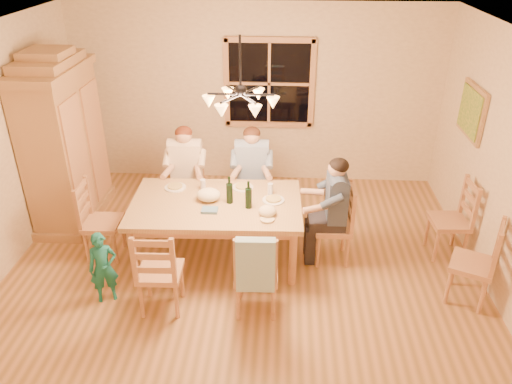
# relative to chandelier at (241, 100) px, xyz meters

# --- Properties ---
(floor) EXTENTS (5.50, 5.50, 0.00)m
(floor) POSITION_rel_chandelier_xyz_m (0.00, 0.00, -2.08)
(floor) COLOR olive
(floor) RESTS_ON ground
(ceiling) EXTENTS (5.50, 5.00, 0.02)m
(ceiling) POSITION_rel_chandelier_xyz_m (0.00, 0.00, 0.62)
(ceiling) COLOR white
(ceiling) RESTS_ON wall_back
(wall_back) EXTENTS (5.50, 0.02, 2.70)m
(wall_back) POSITION_rel_chandelier_xyz_m (0.00, 2.50, -0.73)
(wall_back) COLOR #CAB18E
(wall_back) RESTS_ON floor
(wall_right) EXTENTS (0.02, 5.00, 2.70)m
(wall_right) POSITION_rel_chandelier_xyz_m (2.75, 0.00, -0.73)
(wall_right) COLOR #CAB18E
(wall_right) RESTS_ON floor
(window) EXTENTS (1.30, 0.06, 1.30)m
(window) POSITION_rel_chandelier_xyz_m (0.20, 2.47, -0.53)
(window) COLOR black
(window) RESTS_ON wall_back
(painting) EXTENTS (0.06, 0.78, 0.64)m
(painting) POSITION_rel_chandelier_xyz_m (2.71, 1.20, -0.48)
(painting) COLOR #986642
(painting) RESTS_ON wall_right
(chandelier) EXTENTS (0.77, 0.68, 0.71)m
(chandelier) POSITION_rel_chandelier_xyz_m (0.00, 0.00, 0.00)
(chandelier) COLOR black
(chandelier) RESTS_ON ceiling
(armoire) EXTENTS (0.66, 1.40, 2.30)m
(armoire) POSITION_rel_chandelier_xyz_m (-2.42, 1.11, -1.02)
(armoire) COLOR #986642
(armoire) RESTS_ON floor
(dining_table) EXTENTS (2.01, 1.27, 0.76)m
(dining_table) POSITION_rel_chandelier_xyz_m (-0.33, 0.25, -1.41)
(dining_table) COLOR #AB804C
(dining_table) RESTS_ON floor
(chair_far_left) EXTENTS (0.45, 0.43, 0.99)m
(chair_far_left) POSITION_rel_chandelier_xyz_m (-0.85, 1.17, -1.77)
(chair_far_left) COLOR tan
(chair_far_left) RESTS_ON floor
(chair_far_right) EXTENTS (0.45, 0.43, 0.99)m
(chair_far_right) POSITION_rel_chandelier_xyz_m (0.03, 1.20, -1.77)
(chair_far_right) COLOR tan
(chair_far_right) RESTS_ON floor
(chair_near_left) EXTENTS (0.45, 0.43, 0.99)m
(chair_near_left) POSITION_rel_chandelier_xyz_m (-0.80, -0.69, -1.77)
(chair_near_left) COLOR tan
(chair_near_left) RESTS_ON floor
(chair_near_right) EXTENTS (0.45, 0.43, 0.99)m
(chair_near_right) POSITION_rel_chandelier_xyz_m (0.19, -0.66, -1.77)
(chair_near_right) COLOR tan
(chair_near_right) RESTS_ON floor
(chair_end_left) EXTENTS (0.43, 0.45, 0.99)m
(chair_end_left) POSITION_rel_chandelier_xyz_m (-1.70, 0.21, -1.77)
(chair_end_left) COLOR tan
(chair_end_left) RESTS_ON floor
(chair_end_right) EXTENTS (0.43, 0.45, 0.99)m
(chair_end_right) POSITION_rel_chandelier_xyz_m (1.04, 0.30, -1.77)
(chair_end_right) COLOR tan
(chair_end_right) RESTS_ON floor
(adult_woman) EXTENTS (0.41, 0.43, 0.87)m
(adult_woman) POSITION_rel_chandelier_xyz_m (-0.85, 1.17, -1.24)
(adult_woman) COLOR beige
(adult_woman) RESTS_ON floor
(adult_plaid_man) EXTENTS (0.41, 0.43, 0.87)m
(adult_plaid_man) POSITION_rel_chandelier_xyz_m (0.03, 1.20, -1.24)
(adult_plaid_man) COLOR #32568B
(adult_plaid_man) RESTS_ON floor
(adult_slate_man) EXTENTS (0.43, 0.41, 0.87)m
(adult_slate_man) POSITION_rel_chandelier_xyz_m (1.04, 0.30, -1.24)
(adult_slate_man) COLOR #3C4961
(adult_slate_man) RESTS_ON floor
(towel) EXTENTS (0.38, 0.11, 0.58)m
(towel) POSITION_rel_chandelier_xyz_m (0.20, -0.85, -1.38)
(towel) COLOR #92BAC5
(towel) RESTS_ON chair_near_right
(wine_bottle_a) EXTENTS (0.08, 0.08, 0.33)m
(wine_bottle_a) POSITION_rel_chandelier_xyz_m (-0.17, 0.26, -1.15)
(wine_bottle_a) COLOR black
(wine_bottle_a) RESTS_ON dining_table
(wine_bottle_b) EXTENTS (0.08, 0.08, 0.33)m
(wine_bottle_b) POSITION_rel_chandelier_xyz_m (0.06, 0.16, -1.15)
(wine_bottle_b) COLOR black
(wine_bottle_b) RESTS_ON dining_table
(plate_woman) EXTENTS (0.26, 0.26, 0.02)m
(plate_woman) POSITION_rel_chandelier_xyz_m (-0.87, 0.58, -1.31)
(plate_woman) COLOR white
(plate_woman) RESTS_ON dining_table
(plate_plaid) EXTENTS (0.26, 0.26, 0.02)m
(plate_plaid) POSITION_rel_chandelier_xyz_m (-0.05, 0.63, -1.31)
(plate_plaid) COLOR white
(plate_plaid) RESTS_ON dining_table
(plate_slate) EXTENTS (0.26, 0.26, 0.02)m
(plate_slate) POSITION_rel_chandelier_xyz_m (0.34, 0.33, -1.31)
(plate_slate) COLOR white
(plate_slate) RESTS_ON dining_table
(wine_glass_a) EXTENTS (0.06, 0.06, 0.14)m
(wine_glass_a) POSITION_rel_chandelier_xyz_m (-0.52, 0.55, -1.25)
(wine_glass_a) COLOR silver
(wine_glass_a) RESTS_ON dining_table
(wine_glass_b) EXTENTS (0.06, 0.06, 0.14)m
(wine_glass_b) POSITION_rel_chandelier_xyz_m (0.29, 0.49, -1.25)
(wine_glass_b) COLOR silver
(wine_glass_b) RESTS_ON dining_table
(cap) EXTENTS (0.20, 0.20, 0.11)m
(cap) POSITION_rel_chandelier_xyz_m (0.28, -0.00, -1.26)
(cap) COLOR beige
(cap) RESTS_ON dining_table
(napkin) EXTENTS (0.18, 0.15, 0.03)m
(napkin) POSITION_rel_chandelier_xyz_m (-0.37, 0.04, -1.30)
(napkin) COLOR slate
(napkin) RESTS_ON dining_table
(cloth_bundle) EXTENTS (0.28, 0.22, 0.15)m
(cloth_bundle) POSITION_rel_chandelier_xyz_m (-0.42, 0.29, -1.24)
(cloth_bundle) COLOR beige
(cloth_bundle) RESTS_ON dining_table
(child) EXTENTS (0.35, 0.30, 0.82)m
(child) POSITION_rel_chandelier_xyz_m (-1.43, -0.60, -1.67)
(child) COLOR #19726A
(child) RESTS_ON floor
(chair_spare_front) EXTENTS (0.57, 0.58, 0.99)m
(chair_spare_front) POSITION_rel_chandelier_xyz_m (2.45, -0.37, -1.77)
(chair_spare_front) COLOR tan
(chair_spare_front) RESTS_ON floor
(chair_spare_back) EXTENTS (0.44, 0.46, 0.99)m
(chair_spare_back) POSITION_rel_chandelier_xyz_m (2.45, 0.49, -1.77)
(chair_spare_back) COLOR tan
(chair_spare_back) RESTS_ON floor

